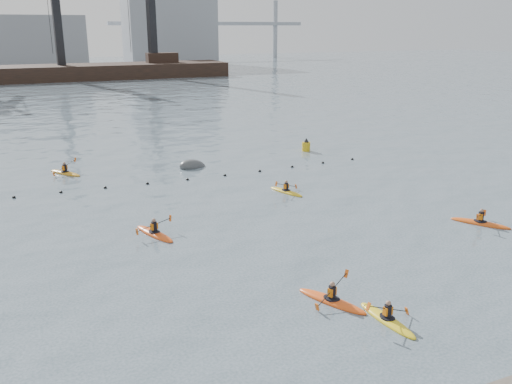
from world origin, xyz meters
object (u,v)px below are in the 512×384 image
(kayaker_0, at_px, (332,300))
(kayaker_4, at_px, (480,222))
(kayaker_5, at_px, (65,172))
(nav_buoy, at_px, (306,146))
(kayaker_1, at_px, (387,319))
(mooring_buoy, at_px, (193,167))
(kayaker_3, at_px, (286,191))
(kayaker_2, at_px, (154,233))

(kayaker_0, relative_size, kayaker_4, 1.04)
(kayaker_5, relative_size, nav_buoy, 2.25)
(kayaker_0, height_order, kayaker_4, kayaker_0)
(kayaker_4, relative_size, nav_buoy, 2.28)
(kayaker_1, bearing_deg, mooring_buoy, 84.96)
(kayaker_1, bearing_deg, kayaker_4, 25.72)
(kayaker_1, xyz_separation_m, kayaker_4, (11.70, 6.71, 0.01))
(kayaker_0, bearing_deg, kayaker_3, 45.15)
(kayaker_4, bearing_deg, kayaker_1, -3.39)
(nav_buoy, bearing_deg, kayaker_4, -90.41)
(kayaker_2, relative_size, mooring_buoy, 1.39)
(kayaker_2, height_order, mooring_buoy, kayaker_2)
(kayaker_0, distance_m, kayaker_4, 13.65)
(kayaker_0, xyz_separation_m, mooring_buoy, (1.61, 24.28, -0.10))
(kayaker_1, distance_m, kayaker_4, 13.49)
(nav_buoy, bearing_deg, kayaker_1, -113.01)
(kayaker_4, xyz_separation_m, mooring_buoy, (-11.27, 19.76, -0.10))
(kayaker_0, height_order, mooring_buoy, kayaker_0)
(kayaker_1, distance_m, mooring_buoy, 26.48)
(mooring_buoy, bearing_deg, kayaker_4, -60.30)
(kayaker_1, height_order, kayaker_5, kayaker_5)
(kayaker_1, height_order, nav_buoy, nav_buoy)
(kayaker_4, relative_size, mooring_buoy, 1.29)
(kayaker_2, bearing_deg, kayaker_0, -84.58)
(kayaker_0, relative_size, mooring_buoy, 1.34)
(kayaker_2, height_order, kayaker_4, kayaker_2)
(kayaker_4, height_order, nav_buoy, nav_buoy)
(kayaker_3, distance_m, nav_buoy, 13.35)
(kayaker_2, relative_size, nav_buoy, 2.46)
(kayaker_5, distance_m, mooring_buoy, 10.00)
(kayaker_1, bearing_deg, kayaker_0, 114.26)
(kayaker_2, height_order, nav_buoy, nav_buoy)
(kayaker_2, distance_m, kayaker_3, 11.13)
(kayaker_1, bearing_deg, kayaker_3, 71.95)
(kayaker_5, height_order, mooring_buoy, kayaker_5)
(kayaker_0, xyz_separation_m, kayaker_3, (5.40, 14.77, -0.01))
(kayaker_1, relative_size, kayaker_4, 1.00)
(kayaker_5, distance_m, nav_buoy, 21.23)
(kayaker_4, xyz_separation_m, nav_buoy, (0.15, 21.20, 0.32))
(kayaker_3, height_order, mooring_buoy, kayaker_3)
(kayaker_2, distance_m, mooring_buoy, 15.16)
(kayaker_1, relative_size, kayaker_5, 1.01)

